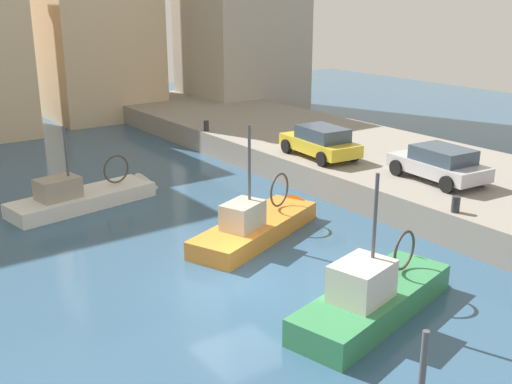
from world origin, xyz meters
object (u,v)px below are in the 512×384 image
at_px(fishing_boat_orange, 261,231).
at_px(parked_car_yellow, 320,142).
at_px(mooring_bollard_north, 206,126).
at_px(fishing_boat_white, 91,202).
at_px(mooring_bollard_mid, 456,204).
at_px(fishing_boat_green, 378,306).
at_px(parked_car_silver, 440,163).

height_order(fishing_boat_orange, parked_car_yellow, fishing_boat_orange).
bearing_deg(parked_car_yellow, mooring_bollard_north, 98.76).
distance_m(fishing_boat_white, mooring_bollard_mid, 14.12).
height_order(fishing_boat_orange, mooring_bollard_mid, fishing_boat_orange).
height_order(fishing_boat_green, mooring_bollard_north, fishing_boat_green).
height_order(fishing_boat_white, mooring_bollard_mid, fishing_boat_white).
bearing_deg(mooring_bollard_mid, fishing_boat_orange, 135.33).
xyz_separation_m(fishing_boat_white, mooring_bollard_mid, (8.34, -11.31, 1.36)).
bearing_deg(parked_car_silver, fishing_boat_white, 141.68).
height_order(fishing_boat_white, mooring_bollard_north, fishing_boat_white).
bearing_deg(parked_car_yellow, mooring_bollard_mid, -98.35).
height_order(parked_car_silver, mooring_bollard_north, parked_car_silver).
bearing_deg(fishing_boat_orange, fishing_boat_white, 118.75).
bearing_deg(fishing_boat_orange, mooring_bollard_north, 67.70).
bearing_deg(parked_car_silver, mooring_bollard_mid, -132.84).
xyz_separation_m(fishing_boat_white, mooring_bollard_north, (8.34, 4.69, 1.36)).
bearing_deg(fishing_boat_white, fishing_boat_orange, -61.25).
bearing_deg(mooring_bollard_north, fishing_boat_green, -106.96).
bearing_deg(mooring_bollard_mid, parked_car_yellow, 81.65).
height_order(parked_car_yellow, mooring_bollard_north, parked_car_yellow).
bearing_deg(mooring_bollard_north, parked_car_silver, -79.23).
distance_m(fishing_boat_white, mooring_bollard_north, 9.67).
bearing_deg(mooring_bollard_mid, mooring_bollard_north, 90.00).
relative_size(fishing_boat_green, parked_car_yellow, 1.60).
relative_size(fishing_boat_white, parked_car_yellow, 1.66).
relative_size(mooring_bollard_mid, mooring_bollard_north, 1.00).
bearing_deg(fishing_boat_green, parked_car_silver, 29.51).
relative_size(parked_car_yellow, parked_car_silver, 1.02).
relative_size(parked_car_yellow, mooring_bollard_north, 7.51).
height_order(parked_car_yellow, mooring_bollard_mid, parked_car_yellow).
xyz_separation_m(fishing_boat_green, parked_car_silver, (7.95, 4.50, 1.74)).
bearing_deg(fishing_boat_green, fishing_boat_orange, 83.29).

